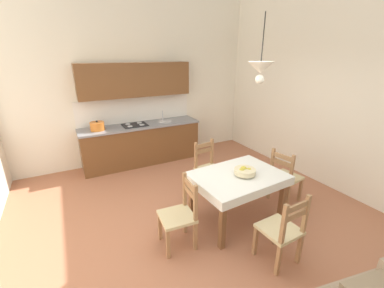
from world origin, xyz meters
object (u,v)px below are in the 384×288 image
dining_chair_window_side (285,177)px  pendant_lamp (261,68)px  dining_table (238,183)px  dining_chair_camera_side (282,230)px  dining_chair_tv_side (180,215)px  kitchen_cabinetry (140,126)px  fruit_bowl (245,171)px  dining_chair_kitchen_side (208,168)px

dining_chair_window_side → pendant_lamp: pendant_lamp is taller
dining_table → dining_chair_camera_side: 0.92m
dining_chair_window_side → dining_chair_tv_side: bearing=-176.4°
kitchen_cabinetry → fruit_bowl: kitchen_cabinetry is taller
dining_table → pendant_lamp: (0.14, -0.10, 1.59)m
kitchen_cabinetry → dining_table: kitchen_cabinetry is taller
kitchen_cabinetry → dining_table: 2.83m
dining_table → dining_chair_kitchen_side: dining_chair_kitchen_side is taller
pendant_lamp → dining_chair_camera_side: bearing=-102.5°
dining_chair_window_side → dining_chair_tv_side: size_ratio=1.00×
dining_chair_kitchen_side → dining_chair_window_side: same height
dining_chair_kitchen_side → pendant_lamp: pendant_lamp is taller
dining_chair_kitchen_side → dining_chair_tv_side: 1.44m
dining_chair_window_side → dining_chair_camera_side: bearing=-138.3°
dining_table → dining_chair_kitchen_side: size_ratio=1.44×
dining_chair_tv_side → fruit_bowl: bearing=1.3°
dining_chair_camera_side → pendant_lamp: bearing=77.5°
dining_chair_window_side → fruit_bowl: bearing=-174.0°
dining_chair_camera_side → fruit_bowl: dining_chair_camera_side is taller
dining_chair_tv_side → dining_chair_camera_side: (0.93, -0.82, 0.00)m
kitchen_cabinetry → dining_chair_window_side: bearing=-59.0°
fruit_bowl → pendant_lamp: (0.08, -0.05, 1.39)m
pendant_lamp → kitchen_cabinetry: bearing=104.6°
dining_table → dining_chair_tv_side: 0.98m
dining_chair_window_side → dining_chair_camera_side: size_ratio=1.00×
dining_chair_kitchen_side → fruit_bowl: (-0.00, -0.97, 0.37)m
kitchen_cabinetry → fruit_bowl: size_ratio=8.69×
kitchen_cabinetry → dining_chair_kitchen_side: kitchen_cabinetry is taller
dining_chair_kitchen_side → fruit_bowl: dining_chair_kitchen_side is taller
dining_chair_kitchen_side → dining_chair_window_side: bearing=-42.4°
dining_chair_window_side → dining_chair_tv_side: (-1.99, -0.12, 0.00)m
dining_chair_tv_side → fruit_bowl: size_ratio=3.10×
kitchen_cabinetry → fruit_bowl: 2.89m
dining_table → dining_chair_tv_side: bearing=-175.3°
dining_chair_window_side → dining_chair_camera_side: 1.42m
dining_chair_tv_side → dining_chair_camera_side: size_ratio=1.00×
kitchen_cabinetry → dining_chair_tv_side: (-0.36, -2.84, -0.41)m
fruit_bowl → dining_chair_window_side: bearing=6.0°
dining_table → dining_chair_camera_side: bearing=-92.2°
kitchen_cabinetry → dining_table: bearing=-77.6°
dining_table → kitchen_cabinetry: bearing=102.4°
dining_chair_camera_side → dining_chair_tv_side: bearing=138.5°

